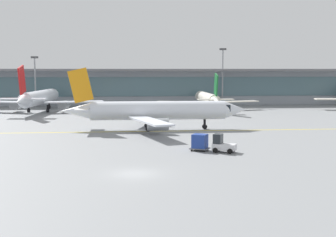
{
  "coord_description": "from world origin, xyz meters",
  "views": [
    {
      "loc": [
        -0.5,
        -41.53,
        9.42
      ],
      "look_at": [
        4.62,
        18.96,
        3.0
      ],
      "focal_mm": 49.62,
      "sensor_mm": 36.0,
      "label": 1
    }
  ],
  "objects": [
    {
      "name": "gate_airplane_2",
      "position": [
        17.84,
        65.96,
        2.61
      ],
      "size": [
        24.43,
        26.2,
        8.7
      ],
      "rotation": [
        0.0,
        0.0,
        1.58
      ],
      "color": "silver",
      "rests_on": "ground_plane"
    },
    {
      "name": "terminal_concourse",
      "position": [
        0.0,
        84.17,
        4.92
      ],
      "size": [
        207.99,
        11.0,
        9.6
      ],
      "color": "#8C939E",
      "rests_on": "ground_plane"
    },
    {
      "name": "baggage_tug",
      "position": [
        10.11,
        10.05,
        0.89
      ],
      "size": [
        2.95,
        2.5,
        2.1
      ],
      "rotation": [
        0.0,
        0.0,
        -0.48
      ],
      "color": "silver",
      "rests_on": "ground_plane"
    },
    {
      "name": "apron_light_mast_1",
      "position": [
        -23.71,
        76.63,
        7.02
      ],
      "size": [
        1.8,
        0.36,
        12.69
      ],
      "color": "gray",
      "rests_on": "ground_plane"
    },
    {
      "name": "taxiing_regional_jet",
      "position": [
        3.71,
        30.85,
        2.92
      ],
      "size": [
        29.36,
        27.38,
        9.75
      ],
      "rotation": [
        0.0,
        0.0,
        0.01
      ],
      "color": "silver",
      "rests_on": "ground_plane"
    },
    {
      "name": "taxiway_centreline_stripe",
      "position": [
        4.09,
        28.85,
        0.0
      ],
      "size": [
        110.0,
        1.43,
        0.01
      ],
      "primitive_type": "cube",
      "rotation": [
        0.0,
        0.0,
        0.01
      ],
      "color": "yellow",
      "rests_on": "ground_plane"
    },
    {
      "name": "apron_light_mast_2",
      "position": [
        23.95,
        78.29,
        8.16
      ],
      "size": [
        1.8,
        0.36,
        14.94
      ],
      "color": "gray",
      "rests_on": "ground_plane"
    },
    {
      "name": "gate_airplane_1",
      "position": [
        -20.35,
        63.86,
        3.1
      ],
      "size": [
        28.92,
        31.21,
        10.33
      ],
      "rotation": [
        0.0,
        0.0,
        1.49
      ],
      "color": "silver",
      "rests_on": "ground_plane"
    },
    {
      "name": "cargo_dolly_lead",
      "position": [
        7.7,
        11.31,
        1.05
      ],
      "size": [
        2.6,
        2.39,
        1.94
      ],
      "rotation": [
        0.0,
        0.0,
        -0.48
      ],
      "color": "#595B60",
      "rests_on": "ground_plane"
    },
    {
      "name": "ground_plane",
      "position": [
        0.0,
        0.0,
        0.0
      ],
      "size": [
        400.0,
        400.0,
        0.0
      ],
      "primitive_type": "plane",
      "color": "gray"
    }
  ]
}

